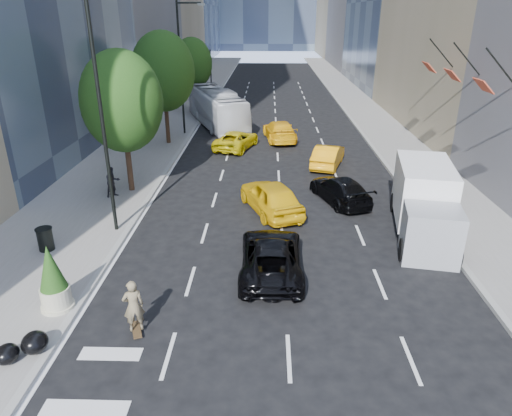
{
  "coord_description": "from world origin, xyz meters",
  "views": [
    {
      "loc": [
        0.34,
        -14.43,
        9.18
      ],
      "look_at": [
        -0.15,
        3.22,
        1.6
      ],
      "focal_mm": 32.0,
      "sensor_mm": 36.0,
      "label": 1
    }
  ],
  "objects_px": {
    "trash_can": "(45,239)",
    "planter_shrub": "(53,279)",
    "skateboarder": "(134,309)",
    "box_truck": "(425,202)",
    "city_bus": "(217,108)",
    "black_sedan_mercedes": "(340,189)",
    "black_sedan_lincoln": "(271,256)"
  },
  "relations": [
    {
      "from": "trash_can",
      "to": "planter_shrub",
      "type": "bearing_deg",
      "value": -61.32
    },
    {
      "from": "black_sedan_mercedes",
      "to": "trash_can",
      "type": "xyz_separation_m",
      "value": [
        -12.9,
        -6.0,
        -0.05
      ]
    },
    {
      "from": "skateboarder",
      "to": "black_sedan_mercedes",
      "type": "xyz_separation_m",
      "value": [
        7.83,
        11.0,
        -0.21
      ]
    },
    {
      "from": "black_sedan_lincoln",
      "to": "trash_can",
      "type": "xyz_separation_m",
      "value": [
        -9.27,
        1.26,
        -0.08
      ]
    },
    {
      "from": "box_truck",
      "to": "trash_can",
      "type": "xyz_separation_m",
      "value": [
        -16.02,
        -2.28,
        -0.91
      ]
    },
    {
      "from": "box_truck",
      "to": "skateboarder",
      "type": "bearing_deg",
      "value": -136.3
    },
    {
      "from": "skateboarder",
      "to": "box_truck",
      "type": "relative_size",
      "value": 0.26
    },
    {
      "from": "skateboarder",
      "to": "planter_shrub",
      "type": "bearing_deg",
      "value": -40.82
    },
    {
      "from": "trash_can",
      "to": "black_sedan_mercedes",
      "type": "bearing_deg",
      "value": 24.95
    },
    {
      "from": "box_truck",
      "to": "city_bus",
      "type": "bearing_deg",
      "value": 128.59
    },
    {
      "from": "black_sedan_lincoln",
      "to": "planter_shrub",
      "type": "xyz_separation_m",
      "value": [
        -7.1,
        -2.72,
        0.56
      ]
    },
    {
      "from": "planter_shrub",
      "to": "black_sedan_mercedes",
      "type": "bearing_deg",
      "value": 42.92
    },
    {
      "from": "skateboarder",
      "to": "trash_can",
      "type": "relative_size",
      "value": 1.89
    },
    {
      "from": "black_sedan_mercedes",
      "to": "city_bus",
      "type": "bearing_deg",
      "value": -83.54
    },
    {
      "from": "box_truck",
      "to": "planter_shrub",
      "type": "height_order",
      "value": "box_truck"
    },
    {
      "from": "skateboarder",
      "to": "black_sedan_lincoln",
      "type": "relative_size",
      "value": 0.35
    },
    {
      "from": "skateboarder",
      "to": "planter_shrub",
      "type": "xyz_separation_m",
      "value": [
        -2.9,
        1.03,
        0.38
      ]
    },
    {
      "from": "black_sedan_lincoln",
      "to": "trash_can",
      "type": "height_order",
      "value": "black_sedan_lincoln"
    },
    {
      "from": "city_bus",
      "to": "box_truck",
      "type": "height_order",
      "value": "city_bus"
    },
    {
      "from": "black_sedan_mercedes",
      "to": "box_truck",
      "type": "xyz_separation_m",
      "value": [
        3.13,
        -3.72,
        0.86
      ]
    },
    {
      "from": "skateboarder",
      "to": "planter_shrub",
      "type": "relative_size",
      "value": 0.75
    },
    {
      "from": "skateboarder",
      "to": "box_truck",
      "type": "xyz_separation_m",
      "value": [
        10.95,
        7.28,
        0.66
      ]
    },
    {
      "from": "black_sedan_lincoln",
      "to": "black_sedan_mercedes",
      "type": "bearing_deg",
      "value": -116.58
    },
    {
      "from": "black_sedan_mercedes",
      "to": "planter_shrub",
      "type": "xyz_separation_m",
      "value": [
        -10.72,
        -9.97,
        0.59
      ]
    },
    {
      "from": "city_bus",
      "to": "box_truck",
      "type": "bearing_deg",
      "value": -82.04
    },
    {
      "from": "box_truck",
      "to": "trash_can",
      "type": "bearing_deg",
      "value": -161.82
    },
    {
      "from": "black_sedan_lincoln",
      "to": "city_bus",
      "type": "bearing_deg",
      "value": -79.25
    },
    {
      "from": "box_truck",
      "to": "planter_shrub",
      "type": "distance_m",
      "value": 15.2
    },
    {
      "from": "planter_shrub",
      "to": "black_sedan_lincoln",
      "type": "bearing_deg",
      "value": 20.93
    },
    {
      "from": "skateboarder",
      "to": "black_sedan_lincoln",
      "type": "distance_m",
      "value": 5.63
    },
    {
      "from": "trash_can",
      "to": "planter_shrub",
      "type": "height_order",
      "value": "planter_shrub"
    },
    {
      "from": "black_sedan_mercedes",
      "to": "trash_can",
      "type": "bearing_deg",
      "value": 5.8
    }
  ]
}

